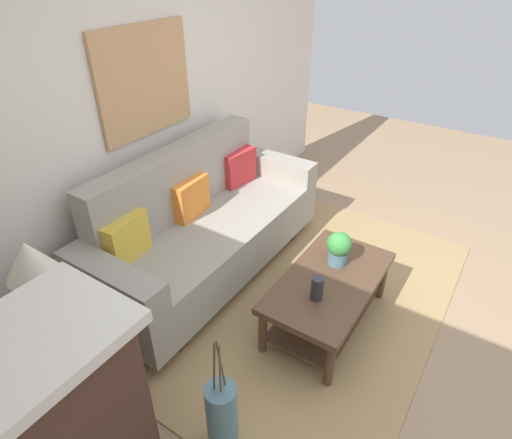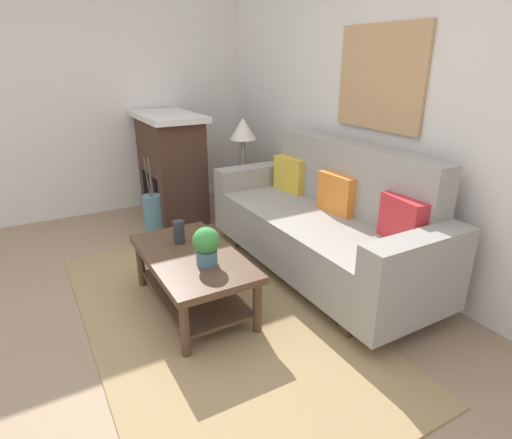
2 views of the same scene
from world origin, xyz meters
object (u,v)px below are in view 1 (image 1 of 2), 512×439
(throw_pillow_orange, at_px, (191,198))
(tabletop_vase, at_px, (317,288))
(side_table, at_px, (64,353))
(framed_painting, at_px, (146,81))
(table_lamp, at_px, (31,263))
(floor_vase, at_px, (222,419))
(coffee_table, at_px, (328,291))
(couch, at_px, (205,228))
(throw_pillow_mustard, at_px, (127,238))
(potted_plant_tabletop, at_px, (339,247))
(throw_pillow_crimson, at_px, (239,167))

(throw_pillow_orange, xyz_separation_m, tabletop_vase, (-0.24, -1.28, -0.16))
(side_table, relative_size, framed_painting, 0.63)
(table_lamp, xyz_separation_m, floor_vase, (0.20, -1.08, -0.74))
(throw_pillow_orange, bearing_deg, coffee_table, -90.71)
(couch, distance_m, tabletop_vase, 1.18)
(throw_pillow_mustard, relative_size, table_lamp, 0.63)
(coffee_table, bearing_deg, throw_pillow_mustard, 117.70)
(tabletop_vase, xyz_separation_m, side_table, (-1.16, 1.15, -0.24))
(throw_pillow_mustard, distance_m, potted_plant_tabletop, 1.51)
(couch, relative_size, coffee_table, 2.00)
(throw_pillow_mustard, xyz_separation_m, floor_vase, (-0.52, -1.21, -0.42))
(couch, bearing_deg, tabletop_vase, -101.95)
(tabletop_vase, height_order, framed_painting, framed_painting)
(throw_pillow_crimson, bearing_deg, throw_pillow_mustard, 180.00)
(tabletop_vase, height_order, table_lamp, table_lamp)
(tabletop_vase, bearing_deg, couch, 78.05)
(coffee_table, relative_size, side_table, 1.96)
(couch, distance_m, coffee_table, 1.16)
(table_lamp, bearing_deg, coffee_table, -39.64)
(table_lamp, bearing_deg, framed_painting, 18.47)
(tabletop_vase, distance_m, floor_vase, 0.99)
(framed_painting, bearing_deg, throw_pillow_orange, -90.00)
(throw_pillow_mustard, relative_size, coffee_table, 0.33)
(potted_plant_tabletop, xyz_separation_m, side_table, (-1.58, 1.11, -0.29))
(potted_plant_tabletop, bearing_deg, floor_vase, 178.67)
(throw_pillow_orange, height_order, floor_vase, throw_pillow_orange)
(side_table, xyz_separation_m, framed_painting, (1.40, 0.47, 1.29))
(coffee_table, relative_size, floor_vase, 2.13)
(couch, height_order, floor_vase, couch)
(throw_pillow_crimson, distance_m, side_table, 2.13)
(side_table, bearing_deg, tabletop_vase, -44.92)
(throw_pillow_crimson, bearing_deg, couch, -169.59)
(potted_plant_tabletop, height_order, framed_painting, framed_painting)
(floor_vase, bearing_deg, couch, 42.01)
(throw_pillow_orange, distance_m, potted_plant_tabletop, 1.26)
(table_lamp, relative_size, framed_painting, 0.64)
(coffee_table, height_order, tabletop_vase, tabletop_vase)
(tabletop_vase, xyz_separation_m, table_lamp, (-1.16, 1.15, 0.48))
(couch, xyz_separation_m, floor_vase, (-1.20, -1.08, -0.17))
(throw_pillow_mustard, distance_m, framed_painting, 1.17)
(coffee_table, distance_m, floor_vase, 1.19)
(potted_plant_tabletop, relative_size, table_lamp, 0.46)
(coffee_table, distance_m, potted_plant_tabletop, 0.32)
(throw_pillow_crimson, height_order, floor_vase, throw_pillow_crimson)
(coffee_table, relative_size, framed_painting, 1.24)
(throw_pillow_crimson, xyz_separation_m, framed_painting, (-0.69, 0.34, 0.89))
(couch, relative_size, table_lamp, 3.87)
(coffee_table, xyz_separation_m, tabletop_vase, (-0.23, -0.01, 0.20))
(throw_pillow_crimson, height_order, tabletop_vase, throw_pillow_crimson)
(throw_pillow_crimson, distance_m, floor_vase, 2.28)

